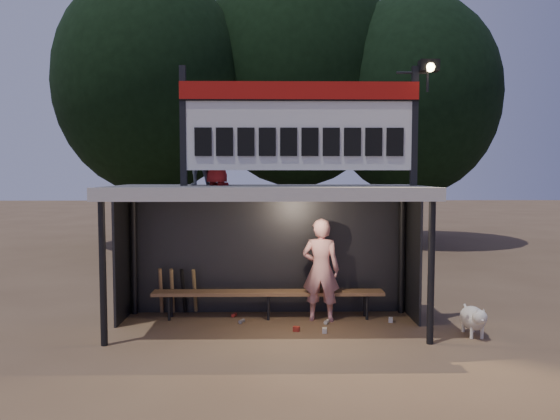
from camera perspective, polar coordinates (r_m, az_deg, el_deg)
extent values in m
plane|color=brown|center=(9.14, -1.24, -12.15)|extent=(80.00, 80.00, 0.00)
imported|color=white|center=(9.37, 4.29, -6.24)|extent=(0.71, 0.54, 1.76)
imported|color=gray|center=(9.21, -8.54, 5.66)|extent=(0.50, 0.40, 0.99)
imported|color=#A21A19|center=(9.04, -6.56, 5.83)|extent=(0.60, 0.57, 1.03)
cube|color=#414143|center=(8.78, -1.26, 2.16)|extent=(5.00, 2.00, 0.12)
cube|color=silver|center=(7.77, -1.31, 1.62)|extent=(5.10, 0.06, 0.20)
cylinder|color=black|center=(8.38, -18.03, -6.11)|extent=(0.10, 0.10, 2.20)
cylinder|color=black|center=(8.35, 15.52, -6.09)|extent=(0.10, 0.10, 2.20)
cylinder|color=black|center=(10.09, -15.02, -4.36)|extent=(0.10, 0.10, 2.20)
cylinder|color=black|center=(10.06, 12.61, -4.33)|extent=(0.10, 0.10, 2.20)
cube|color=black|center=(9.89, -1.22, -4.39)|extent=(5.00, 0.04, 2.20)
cube|color=black|center=(9.73, -16.17, -4.68)|extent=(0.04, 1.00, 2.20)
cube|color=black|center=(9.70, 13.74, -4.66)|extent=(0.04, 1.00, 2.20)
cylinder|color=black|center=(9.79, -1.23, 1.70)|extent=(5.00, 0.06, 0.06)
cube|color=black|center=(8.92, -10.08, 8.62)|extent=(0.10, 0.10, 1.90)
cube|color=black|center=(9.10, 13.85, 8.47)|extent=(0.10, 0.10, 1.90)
cube|color=silver|center=(8.82, 2.01, 8.73)|extent=(3.80, 0.08, 1.40)
cube|color=#A6110B|center=(8.84, 2.04, 12.38)|extent=(3.80, 0.04, 0.28)
cube|color=black|center=(8.81, 2.04, 11.42)|extent=(3.80, 0.02, 0.03)
cube|color=black|center=(8.81, -8.04, 7.07)|extent=(0.27, 0.03, 0.45)
cube|color=black|center=(8.77, -5.82, 7.10)|extent=(0.27, 0.03, 0.45)
cube|color=black|center=(8.75, -3.58, 7.12)|extent=(0.27, 0.03, 0.45)
cube|color=black|center=(8.74, -1.34, 7.13)|extent=(0.27, 0.03, 0.45)
cube|color=black|center=(8.75, 0.91, 7.13)|extent=(0.27, 0.03, 0.45)
cube|color=black|center=(8.76, 3.15, 7.12)|extent=(0.27, 0.03, 0.45)
cube|color=black|center=(8.79, 5.37, 7.10)|extent=(0.27, 0.03, 0.45)
cube|color=black|center=(8.84, 7.58, 7.07)|extent=(0.27, 0.03, 0.45)
cube|color=black|center=(8.89, 9.76, 7.02)|extent=(0.27, 0.03, 0.45)
cube|color=black|center=(8.96, 11.92, 6.97)|extent=(0.27, 0.03, 0.45)
cylinder|color=black|center=(9.20, 13.63, 13.77)|extent=(0.50, 0.04, 0.04)
cylinder|color=black|center=(9.24, 15.16, 12.75)|extent=(0.04, 0.04, 0.30)
cube|color=black|center=(9.23, 15.28, 14.33)|extent=(0.30, 0.22, 0.18)
sphere|color=#FFD88C|center=(9.14, 15.43, 14.18)|extent=(0.14, 0.14, 0.14)
cube|color=#8C6542|center=(9.56, -1.23, -8.64)|extent=(4.00, 0.35, 0.06)
cylinder|color=black|center=(9.66, -11.53, -9.96)|extent=(0.05, 0.05, 0.45)
cylinder|color=black|center=(9.89, -11.27, -9.63)|extent=(0.05, 0.05, 0.45)
cylinder|color=black|center=(9.50, -1.23, -10.12)|extent=(0.05, 0.05, 0.45)
cylinder|color=black|center=(9.73, -1.22, -9.78)|extent=(0.05, 0.05, 0.45)
cylinder|color=black|center=(9.64, 9.09, -9.96)|extent=(0.05, 0.05, 0.45)
cylinder|color=black|center=(9.87, 8.84, -9.63)|extent=(0.05, 0.05, 0.45)
cylinder|color=black|center=(19.22, -13.10, 1.89)|extent=(0.50, 0.50, 3.74)
ellipsoid|color=black|center=(19.44, -13.27, 12.72)|extent=(6.46, 6.46, 7.48)
cylinder|color=black|center=(20.31, 1.75, 2.72)|extent=(0.50, 0.50, 4.18)
ellipsoid|color=black|center=(20.62, 1.78, 14.14)|extent=(7.22, 7.22, 8.36)
cylinder|color=#311D16|center=(19.92, 13.46, 1.64)|extent=(0.50, 0.50, 3.52)
ellipsoid|color=black|center=(20.08, 13.63, 11.50)|extent=(6.08, 6.08, 7.04)
ellipsoid|color=beige|center=(9.15, 19.49, -10.60)|extent=(0.36, 0.58, 0.36)
sphere|color=white|center=(8.88, 20.14, -10.48)|extent=(0.22, 0.22, 0.22)
cone|color=beige|center=(8.79, 20.38, -10.76)|extent=(0.10, 0.10, 0.10)
cone|color=beige|center=(8.82, 19.90, -9.90)|extent=(0.06, 0.06, 0.07)
cone|color=beige|center=(8.85, 20.51, -9.86)|extent=(0.06, 0.06, 0.07)
cylinder|color=white|center=(9.01, 19.38, -12.02)|extent=(0.05, 0.05, 0.18)
cylinder|color=beige|center=(9.07, 20.35, -11.95)|extent=(0.05, 0.05, 0.18)
cylinder|color=silver|center=(9.34, 18.60, -11.44)|extent=(0.05, 0.05, 0.18)
cylinder|color=beige|center=(9.39, 19.54, -11.37)|extent=(0.05, 0.05, 0.18)
cylinder|color=white|center=(9.41, 18.86, -9.75)|extent=(0.04, 0.16, 0.14)
cylinder|color=#926844|center=(10.02, -12.34, -8.26)|extent=(0.09, 0.27, 0.84)
cylinder|color=#9A7447|center=(9.99, -11.20, -8.29)|extent=(0.09, 0.30, 0.83)
cylinder|color=black|center=(9.95, -10.06, -8.31)|extent=(0.08, 0.33, 0.83)
cylinder|color=olive|center=(9.92, -8.90, -8.34)|extent=(0.06, 0.35, 0.82)
cube|color=#B42D1E|center=(8.90, 1.72, -12.32)|extent=(0.12, 0.10, 0.08)
cylinder|color=#AFAFB4|center=(9.37, -4.02, -11.52)|extent=(0.11, 0.14, 0.07)
cube|color=silver|center=(8.85, 4.68, -12.43)|extent=(0.08, 0.11, 0.08)
cylinder|color=#A8231C|center=(9.78, -4.82, -10.87)|extent=(0.10, 0.14, 0.07)
cube|color=#AEAEB3|center=(9.60, 11.49, -11.18)|extent=(0.09, 0.11, 0.08)
cylinder|color=beige|center=(9.35, 4.89, -11.57)|extent=(0.11, 0.14, 0.07)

